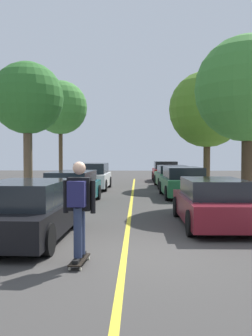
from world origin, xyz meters
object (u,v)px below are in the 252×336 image
Objects in this scene: parked_car_left_nearest at (26,211)px; street_tree_right_nearest at (248,89)px; street_tree_left_nearest at (27,99)px; parked_car_left_far at (92,176)px; parked_car_right_far at (172,176)px; skateboard at (80,260)px; parked_car_right_near at (183,182)px; skateboarder at (79,204)px; parked_car_right_farthest at (165,171)px; street_tree_right_near at (207,109)px; parked_car_left_near at (72,188)px; parked_car_right_nearest at (213,203)px; fire_hydrant at (240,197)px; street_tree_left_near at (60,108)px.

street_tree_right_nearest reaches higher than parked_car_left_nearest.
parked_car_left_far is at bearing 67.91° from street_tree_left_nearest.
parked_car_right_far is 16.71m from skateboard.
parked_car_left_far is 6.74m from street_tree_left_nearest.
skateboarder reaches higher than parked_car_right_near.
parked_car_right_farthest is at bearing 90.01° from parked_car_right_near.
parked_car_left_nearest is at bearing -117.64° from parked_car_right_near.
street_tree_right_near is at bearing -67.76° from parked_car_right_farthest.
street_tree_right_nearest is 10.62m from skateboard.
parked_car_right_near is at bearing 29.40° from parked_car_left_near.
parked_car_right_nearest is at bearing -40.37° from street_tree_left_nearest.
parked_car_right_nearest is 6.20× the size of fire_hydrant.
parked_car_left_nearest reaches higher than parked_car_left_near.
skateboard is (3.70, -16.66, -4.75)m from street_tree_left_near.
parked_car_right_nearest is (4.67, -4.48, -0.02)m from parked_car_left_near.
parked_car_left_near is 0.74× the size of street_tree_right_nearest.
skateboarder is (-5.24, -16.75, -3.62)m from street_tree_right_near.
fire_hydrant is (1.50, -4.24, -0.21)m from parked_car_right_near.
parked_car_left_nearest is 7.74m from fire_hydrant.
skateboard is (-3.10, -16.41, -0.57)m from parked_car_right_far.
parked_car_left_far reaches higher than parked_car_left_near.
fire_hydrant is 0.82× the size of skateboard.
parked_car_left_nearest is 0.92× the size of parked_car_left_near.
parked_car_left_nearest is 0.99× the size of parked_car_right_far.
street_tree_left_nearest is (-6.80, -12.30, 3.63)m from parked_car_right_farthest.
parked_car_left_near is 2.72× the size of skateboarder.
street_tree_right_near is (6.80, 14.67, 4.05)m from parked_car_left_nearest.
parked_car_right_nearest is at bearing -67.11° from parked_car_left_far.
parked_car_right_far is 9.80m from fire_hydrant.
parked_car_left_near is at bearing 165.36° from fire_hydrant.
street_tree_right_near is at bearing 65.11° from parked_car_left_nearest.
street_tree_left_near reaches higher than parked_car_right_nearest.
parked_car_right_far is at bearing -90.00° from parked_car_right_farthest.
skateboarder is (-3.11, -10.99, 0.40)m from parked_car_right_near.
parked_car_left_nearest is 9.89m from street_tree_right_nearest.
street_tree_right_near is at bearing 80.56° from parked_car_right_nearest.
parked_car_right_nearest is (4.67, 1.81, -0.03)m from parked_car_left_nearest.
street_tree_right_nearest is (6.80, 6.09, 3.80)m from parked_car_left_nearest.
parked_car_left_near is 9.33m from parked_car_right_far.
parked_car_left_near reaches higher than fire_hydrant.
street_tree_left_near is at bearing 177.82° from parked_car_right_far.
parked_car_left_near is at bearing -90.00° from parked_car_left_far.
skateboarder is (-0.00, -0.03, 1.00)m from skateboard.
parked_car_right_near is at bearing 10.99° from street_tree_left_nearest.
skateboard is (1.56, -8.33, -0.57)m from parked_car_left_near.
parked_car_right_far is (4.67, 14.36, -0.01)m from parked_car_left_nearest.
parked_car_right_far is 9.35m from street_tree_right_nearest.
parked_car_right_near reaches higher than parked_car_left_near.
parked_car_right_nearest is at bearing -116.51° from street_tree_right_nearest.
parked_car_right_nearest is 2.51× the size of skateboarder.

